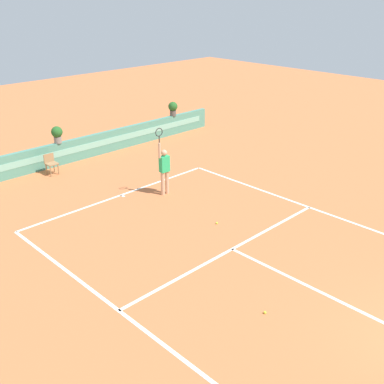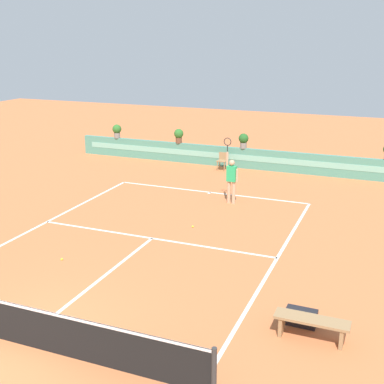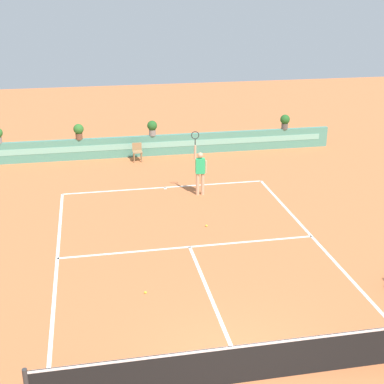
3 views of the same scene
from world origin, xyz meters
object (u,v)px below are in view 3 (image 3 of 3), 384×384
(tennis_player, at_px, (200,169))
(potted_plant_far_right, at_px, (285,121))
(potted_plant_left, at_px, (79,131))
(potted_plant_centre, at_px, (152,127))
(ball_kid_chair, at_px, (137,151))
(tennis_ball_near_baseline, at_px, (206,226))
(tennis_ball_mid_court, at_px, (145,292))

(tennis_player, bearing_deg, potted_plant_far_right, 45.47)
(potted_plant_left, bearing_deg, potted_plant_centre, 0.00)
(ball_kid_chair, distance_m, tennis_ball_near_baseline, 8.02)
(tennis_ball_near_baseline, relative_size, potted_plant_far_right, 0.09)
(tennis_player, height_order, potted_plant_centre, tennis_player)
(potted_plant_far_right, bearing_deg, tennis_ball_near_baseline, -124.36)
(potted_plant_far_right, bearing_deg, ball_kid_chair, -174.40)
(potted_plant_centre, relative_size, potted_plant_left, 1.00)
(ball_kid_chair, bearing_deg, potted_plant_far_right, 5.60)
(potted_plant_centre, bearing_deg, potted_plant_left, 180.00)
(tennis_player, xyz_separation_m, potted_plant_left, (-4.62, 5.56, 0.36))
(potted_plant_far_right, xyz_separation_m, potted_plant_left, (-10.09, 0.00, 0.00))
(tennis_ball_near_baseline, bearing_deg, tennis_ball_mid_court, -123.01)
(potted_plant_far_right, relative_size, potted_plant_centre, 1.00)
(tennis_ball_mid_court, relative_size, potted_plant_centre, 0.09)
(tennis_ball_near_baseline, bearing_deg, ball_kid_chair, 101.52)
(ball_kid_chair, relative_size, tennis_ball_mid_court, 12.50)
(ball_kid_chair, relative_size, potted_plant_far_right, 1.17)
(tennis_player, xyz_separation_m, tennis_ball_mid_court, (-2.94, -6.94, -1.02))
(tennis_ball_mid_court, bearing_deg, tennis_player, 67.02)
(tennis_ball_near_baseline, xyz_separation_m, potted_plant_far_right, (5.87, 8.58, 1.38))
(tennis_player, bearing_deg, tennis_ball_mid_court, -112.98)
(tennis_ball_mid_court, height_order, potted_plant_left, potted_plant_left)
(tennis_ball_near_baseline, distance_m, potted_plant_centre, 8.72)
(tennis_ball_mid_court, distance_m, potted_plant_centre, 12.70)
(tennis_player, relative_size, potted_plant_far_right, 3.57)
(tennis_ball_near_baseline, bearing_deg, potted_plant_centre, 95.22)
(potted_plant_left, bearing_deg, ball_kid_chair, -15.56)
(potted_plant_left, bearing_deg, potted_plant_far_right, 0.00)
(tennis_ball_near_baseline, relative_size, potted_plant_centre, 0.09)
(tennis_ball_near_baseline, bearing_deg, potted_plant_left, 116.24)
(ball_kid_chair, height_order, tennis_ball_near_baseline, ball_kid_chair)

